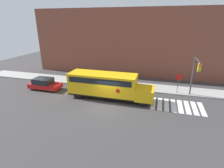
# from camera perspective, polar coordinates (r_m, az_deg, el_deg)

# --- Properties ---
(ground_plane) EXTENTS (60.00, 60.00, 0.00)m
(ground_plane) POSITION_cam_1_polar(r_m,az_deg,el_deg) (18.77, -1.84, -7.10)
(ground_plane) COLOR #3A3838
(sidewalk_strip) EXTENTS (44.00, 3.00, 0.15)m
(sidewalk_strip) POSITION_cam_1_polar(r_m,az_deg,el_deg) (24.50, 2.74, -0.29)
(sidewalk_strip) COLOR #9E9E99
(sidewalk_strip) RESTS_ON ground
(building_backdrop) EXTENTS (32.00, 4.00, 10.44)m
(building_backdrop) POSITION_cam_1_polar(r_m,az_deg,el_deg) (29.56, 5.87, 13.39)
(building_backdrop) COLOR brown
(building_backdrop) RESTS_ON ground
(crosswalk_stripes) EXTENTS (5.40, 3.20, 0.01)m
(crosswalk_stripes) POSITION_cam_1_polar(r_m,az_deg,el_deg) (19.95, 20.39, -6.71)
(crosswalk_stripes) COLOR white
(crosswalk_stripes) RESTS_ON ground
(school_bus) EXTENTS (9.71, 2.57, 2.92)m
(school_bus) POSITION_cam_1_polar(r_m,az_deg,el_deg) (19.99, -1.87, -0.15)
(school_bus) COLOR yellow
(school_bus) RESTS_ON ground
(parked_car) EXTENTS (4.12, 1.89, 1.48)m
(parked_car) POSITION_cam_1_polar(r_m,az_deg,el_deg) (24.62, -21.18, 0.06)
(parked_car) COLOR red
(parked_car) RESTS_ON ground
(stop_sign) EXTENTS (0.70, 0.10, 2.51)m
(stop_sign) POSITION_cam_1_polar(r_m,az_deg,el_deg) (22.65, 20.84, 0.92)
(stop_sign) COLOR #38383A
(stop_sign) RESTS_ON ground
(traffic_light) EXTENTS (0.28, 3.12, 4.88)m
(traffic_light) POSITION_cam_1_polar(r_m,az_deg,el_deg) (21.27, 25.45, 3.60)
(traffic_light) COLOR #38383A
(traffic_light) RESTS_ON ground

